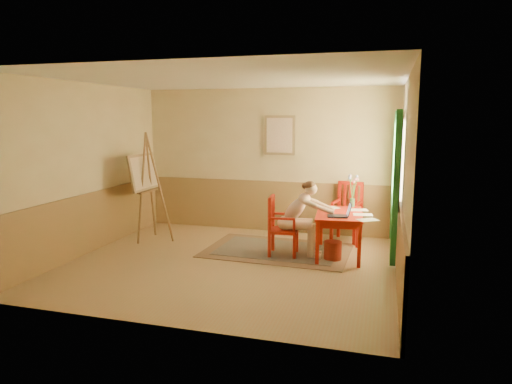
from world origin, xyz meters
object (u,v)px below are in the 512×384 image
(chair_back, at_px, (348,212))
(easel, at_px, (145,177))
(table, at_px, (339,218))
(laptop, at_px, (341,214))
(chair_left, at_px, (280,226))
(figure, at_px, (300,215))

(chair_back, relative_size, easel, 0.54)
(table, relative_size, easel, 0.63)
(laptop, relative_size, easel, 0.20)
(chair_left, distance_m, easel, 2.71)
(chair_back, xyz_separation_m, laptop, (0.01, -1.33, 0.23))
(figure, distance_m, laptop, 0.68)
(laptop, bearing_deg, chair_left, 175.73)
(chair_left, bearing_deg, easel, 173.33)
(table, relative_size, chair_back, 1.17)
(figure, bearing_deg, easel, 174.73)
(figure, height_order, laptop, figure)
(figure, xyz_separation_m, easel, (-2.91, 0.27, 0.49))
(table, height_order, chair_back, chair_back)
(chair_left, xyz_separation_m, chair_back, (0.97, 1.26, 0.05))
(easel, bearing_deg, laptop, -6.02)
(table, bearing_deg, figure, -161.79)
(chair_left, xyz_separation_m, figure, (0.31, 0.03, 0.20))
(figure, bearing_deg, laptop, -9.26)
(easel, bearing_deg, chair_back, 15.03)
(table, relative_size, chair_left, 1.28)
(table, xyz_separation_m, easel, (-3.52, 0.07, 0.55))
(chair_back, height_order, easel, easel)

